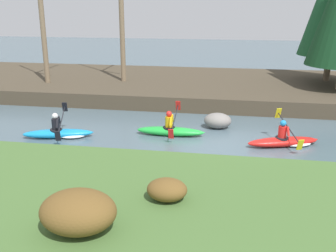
# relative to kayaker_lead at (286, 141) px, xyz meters

# --- Properties ---
(ground_plane) EXTENTS (90.00, 90.00, 0.00)m
(ground_plane) POSITION_rel_kayaker_lead_xyz_m (-2.49, -0.53, -0.20)
(ground_plane) COLOR #4C606B
(riverbank_near) EXTENTS (44.00, 7.43, 0.82)m
(riverbank_near) POSITION_rel_kayaker_lead_xyz_m (-2.49, -7.11, 0.21)
(riverbank_near) COLOR #476B33
(riverbank_near) RESTS_ON ground
(riverbank_far) EXTENTS (44.00, 9.54, 0.74)m
(riverbank_far) POSITION_rel_kayaker_lead_xyz_m (-2.49, 8.62, 0.17)
(riverbank_far) COLOR #473D2D
(riverbank_far) RESTS_ON ground
(bare_tree_upstream) EXTENTS (4.08, 4.04, 7.46)m
(bare_tree_upstream) POSITION_rel_kayaker_lead_xyz_m (-12.47, 6.48, 4.06)
(bare_tree_upstream) COLOR #7A664C
(bare_tree_upstream) RESTS_ON riverbank_far
(bare_tree_mid_upstream) EXTENTS (4.34, 4.28, 7.94)m
(bare_tree_mid_upstream) POSITION_rel_kayaker_lead_xyz_m (-8.33, 7.67, 4.28)
(bare_tree_mid_upstream) COLOR #7A664C
(bare_tree_mid_upstream) RESTS_ON riverbank_far
(shrub_clump_nearest) EXTENTS (1.51, 1.26, 0.82)m
(shrub_clump_nearest) POSITION_rel_kayaker_lead_xyz_m (-4.82, -7.90, 1.03)
(shrub_clump_nearest) COLOR brown
(shrub_clump_nearest) RESTS_ON riverbank_near
(shrub_clump_second) EXTENTS (0.92, 0.76, 0.50)m
(shrub_clump_second) POSITION_rel_kayaker_lead_xyz_m (-3.35, -6.38, 0.87)
(shrub_clump_second) COLOR brown
(shrub_clump_second) RESTS_ON riverbank_near
(kayaker_lead) EXTENTS (2.75, 2.01, 1.20)m
(kayaker_lead) POSITION_rel_kayaker_lead_xyz_m (0.00, 0.00, 0.00)
(kayaker_lead) COLOR red
(kayaker_lead) RESTS_ON ground
(kayaker_middle) EXTENTS (2.77, 2.06, 1.20)m
(kayaker_middle) POSITION_rel_kayaker_lead_xyz_m (-4.40, 0.48, 0.02)
(kayaker_middle) COLOR green
(kayaker_middle) RESTS_ON ground
(kayaker_trailing) EXTENTS (2.78, 2.04, 1.20)m
(kayaker_trailing) POSITION_rel_kayaker_lead_xyz_m (-8.62, -0.53, 0.00)
(kayaker_trailing) COLOR #1993D6
(kayaker_trailing) RESTS_ON ground
(boulder_midstream) EXTENTS (1.15, 0.90, 0.65)m
(boulder_midstream) POSITION_rel_kayaker_lead_xyz_m (-2.61, 1.78, 0.13)
(boulder_midstream) COLOR gray
(boulder_midstream) RESTS_ON ground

